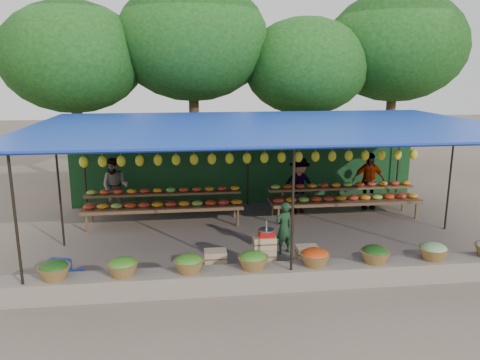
{
  "coord_description": "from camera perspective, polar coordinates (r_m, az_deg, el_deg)",
  "views": [
    {
      "loc": [
        -1.96,
        -10.86,
        4.05
      ],
      "look_at": [
        -0.58,
        0.2,
        1.43
      ],
      "focal_mm": 35.0,
      "sensor_mm": 36.0,
      "label": 1
    }
  ],
  "objects": [
    {
      "name": "ground",
      "position": [
        11.75,
        2.94,
        -6.92
      ],
      "size": [
        60.0,
        60.0,
        0.0
      ],
      "primitive_type": "plane",
      "color": "brown",
      "rests_on": "ground"
    },
    {
      "name": "stone_curb",
      "position": [
        9.19,
        6.0,
        -11.6
      ],
      "size": [
        10.6,
        0.55,
        0.4
      ],
      "primitive_type": "cube",
      "color": "slate",
      "rests_on": "ground"
    },
    {
      "name": "stall_canopy",
      "position": [
        11.19,
        3.04,
        6.16
      ],
      "size": [
        10.8,
        6.6,
        2.82
      ],
      "color": "black",
      "rests_on": "ground"
    },
    {
      "name": "produce_baskets",
      "position": [
        9.02,
        5.42,
        -9.55
      ],
      "size": [
        8.98,
        0.58,
        0.34
      ],
      "color": "brown",
      "rests_on": "stone_curb"
    },
    {
      "name": "netting_backdrop",
      "position": [
        14.42,
        0.82,
        2.05
      ],
      "size": [
        10.6,
        0.06,
        2.5
      ],
      "primitive_type": "cube",
      "color": "#1B4D24",
      "rests_on": "ground"
    },
    {
      "name": "tree_row",
      "position": [
        17.13,
        1.18,
        15.44
      ],
      "size": [
        16.51,
        5.5,
        7.12
      ],
      "color": "#3A2715",
      "rests_on": "ground"
    },
    {
      "name": "fruit_table_left",
      "position": [
        12.69,
        -9.27,
        -2.66
      ],
      "size": [
        4.21,
        0.95,
        0.93
      ],
      "color": "#543121",
      "rests_on": "ground"
    },
    {
      "name": "fruit_table_right",
      "position": [
        13.45,
        12.54,
        -1.91
      ],
      "size": [
        4.21,
        0.95,
        0.93
      ],
      "color": "#543121",
      "rests_on": "ground"
    },
    {
      "name": "crate_counter",
      "position": [
        9.7,
        2.8,
        -9.43
      ],
      "size": [
        2.36,
        0.35,
        0.77
      ],
      "color": "tan",
      "rests_on": "ground"
    },
    {
      "name": "weighing_scale",
      "position": [
        9.52,
        3.24,
        -6.4
      ],
      "size": [
        0.32,
        0.32,
        0.34
      ],
      "color": "#B8110E",
      "rests_on": "crate_counter"
    },
    {
      "name": "vendor_seated",
      "position": [
        10.6,
        5.36,
        -5.8
      ],
      "size": [
        0.52,
        0.44,
        1.2
      ],
      "primitive_type": "imported",
      "rotation": [
        0.0,
        0.0,
        3.57
      ],
      "color": "#1B3C20",
      "rests_on": "ground"
    },
    {
      "name": "customer_left",
      "position": [
        13.79,
        -14.97,
        -0.75
      ],
      "size": [
        0.94,
        0.82,
        1.64
      ],
      "primitive_type": "imported",
      "rotation": [
        0.0,
        0.0,
        -0.29
      ],
      "color": "slate",
      "rests_on": "ground"
    },
    {
      "name": "customer_mid",
      "position": [
        13.59,
        7.22,
        -0.62
      ],
      "size": [
        1.06,
        0.61,
        1.63
      ],
      "primitive_type": "imported",
      "rotation": [
        0.0,
        0.0,
        0.0
      ],
      "color": "slate",
      "rests_on": "ground"
    },
    {
      "name": "customer_right",
      "position": [
        14.39,
        15.39,
        -0.09
      ],
      "size": [
        1.01,
        0.45,
        1.69
      ],
      "primitive_type": "imported",
      "rotation": [
        0.0,
        0.0,
        -0.04
      ],
      "color": "slate",
      "rests_on": "ground"
    },
    {
      "name": "blue_crate_front",
      "position": [
        9.51,
        -20.18,
        -11.68
      ],
      "size": [
        0.63,
        0.5,
        0.34
      ],
      "primitive_type": "cube",
      "rotation": [
        0.0,
        0.0,
        0.16
      ],
      "color": "navy",
      "rests_on": "ground"
    },
    {
      "name": "blue_crate_back",
      "position": [
        10.4,
        -21.31,
        -9.83
      ],
      "size": [
        0.52,
        0.44,
        0.26
      ],
      "primitive_type": "cube",
      "rotation": [
        0.0,
        0.0,
        -0.31
      ],
      "color": "navy",
      "rests_on": "ground"
    }
  ]
}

